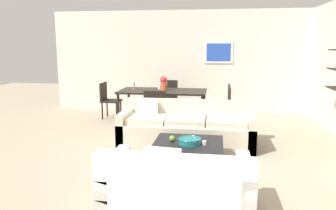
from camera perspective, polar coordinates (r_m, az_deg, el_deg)
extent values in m
plane|color=tan|center=(5.75, 1.66, -7.78)|extent=(18.00, 18.00, 0.00)
cube|color=silver|center=(8.98, 6.36, 7.49)|extent=(8.40, 0.06, 2.70)
cube|color=white|center=(8.92, 8.74, 9.00)|extent=(0.74, 0.02, 0.58)
cube|color=#264CB2|center=(8.90, 8.74, 9.00)|extent=(0.63, 0.01, 0.46)
cube|color=beige|center=(5.97, 3.19, -5.02)|extent=(2.37, 0.90, 0.42)
cube|color=beige|center=(6.24, 3.54, -0.66)|extent=(2.37, 0.16, 0.36)
cube|color=beige|center=(6.14, -7.25, -3.77)|extent=(0.14, 0.90, 0.60)
cube|color=beige|center=(5.95, 14.00, -4.47)|extent=(0.14, 0.90, 0.60)
cube|color=beige|center=(5.97, -3.52, -2.45)|extent=(0.68, 0.70, 0.10)
cube|color=beige|center=(5.86, 3.18, -2.67)|extent=(0.68, 0.70, 0.10)
cube|color=beige|center=(5.84, 10.01, -2.86)|extent=(0.68, 0.70, 0.10)
cube|color=white|center=(6.17, -3.46, -0.79)|extent=(0.36, 0.13, 0.36)
cube|color=white|center=(3.65, 1.68, -15.29)|extent=(1.53, 0.90, 0.42)
cube|color=white|center=(3.16, 0.90, -11.79)|extent=(1.53, 0.16, 0.36)
cube|color=white|center=(3.61, 13.10, -14.34)|extent=(0.14, 0.90, 0.60)
cube|color=white|center=(3.75, -9.22, -13.19)|extent=(0.14, 0.90, 0.60)
cube|color=white|center=(3.57, 6.89, -11.47)|extent=(0.61, 0.70, 0.10)
cube|color=white|center=(3.63, -3.23, -10.99)|extent=(0.61, 0.70, 0.10)
cube|color=white|center=(3.34, -0.92, -10.52)|extent=(0.37, 0.17, 0.36)
cube|color=black|center=(4.87, 3.43, -8.86)|extent=(1.01, 1.08, 0.38)
cylinder|color=#19666B|center=(4.80, 3.77, -6.28)|extent=(0.33, 0.33, 0.08)
torus|color=#19666B|center=(4.78, 3.78, -5.83)|extent=(0.33, 0.33, 0.02)
cylinder|color=silver|center=(4.78, 6.30, -6.50)|extent=(0.06, 0.06, 0.06)
sphere|color=#669E2D|center=(4.91, 0.72, -5.81)|extent=(0.09, 0.09, 0.09)
cube|color=black|center=(7.66, -0.91, 2.40)|extent=(2.00, 1.01, 0.04)
cylinder|color=black|center=(7.51, -8.57, -0.78)|extent=(0.06, 0.06, 0.71)
cylinder|color=black|center=(7.19, 5.94, -1.21)|extent=(0.06, 0.06, 0.71)
cylinder|color=black|center=(8.35, -6.79, 0.39)|extent=(0.06, 0.06, 0.71)
cylinder|color=black|center=(8.06, 6.24, 0.05)|extent=(0.06, 0.06, 0.71)
cube|color=black|center=(6.91, -2.03, -1.00)|extent=(0.44, 0.44, 0.04)
cube|color=black|center=(6.67, -2.35, 0.64)|extent=(0.44, 0.04, 0.43)
cylinder|color=black|center=(7.10, -0.32, -2.54)|extent=(0.04, 0.04, 0.41)
cylinder|color=black|center=(7.16, -3.17, -2.45)|extent=(0.04, 0.04, 0.41)
cylinder|color=black|center=(6.75, -0.79, -3.22)|extent=(0.04, 0.04, 0.41)
cylinder|color=black|center=(6.82, -3.78, -3.11)|extent=(0.04, 0.04, 0.41)
cube|color=black|center=(7.38, 8.98, -0.39)|extent=(0.44, 0.44, 0.04)
cube|color=black|center=(7.35, 10.59, 1.37)|extent=(0.04, 0.44, 0.43)
cylinder|color=black|center=(7.60, 7.57, -1.77)|extent=(0.04, 0.04, 0.41)
cylinder|color=black|center=(7.25, 7.51, -2.36)|extent=(0.04, 0.04, 0.41)
cylinder|color=black|center=(7.61, 10.28, -1.84)|extent=(0.04, 0.04, 0.41)
cylinder|color=black|center=(7.26, 10.36, -2.43)|extent=(0.04, 0.04, 0.41)
cube|color=black|center=(7.83, 8.96, 0.23)|extent=(0.44, 0.44, 0.04)
cube|color=black|center=(7.80, 10.48, 1.89)|extent=(0.04, 0.44, 0.43)
cylinder|color=black|center=(8.05, 7.63, -1.09)|extent=(0.04, 0.04, 0.41)
cylinder|color=black|center=(7.70, 7.58, -1.62)|extent=(0.04, 0.04, 0.41)
cylinder|color=black|center=(8.05, 10.19, -1.16)|extent=(0.04, 0.04, 0.41)
cylinder|color=black|center=(7.70, 10.26, -1.69)|extent=(0.04, 0.04, 0.41)
cube|color=black|center=(8.24, -9.75, 0.71)|extent=(0.44, 0.44, 0.04)
cube|color=black|center=(8.27, -11.11, 2.35)|extent=(0.04, 0.44, 0.43)
cylinder|color=black|center=(8.06, -8.88, -1.11)|extent=(0.04, 0.04, 0.41)
cylinder|color=black|center=(8.40, -8.15, -0.63)|extent=(0.04, 0.04, 0.41)
cylinder|color=black|center=(8.17, -11.29, -1.03)|extent=(0.04, 0.04, 0.41)
cylinder|color=black|center=(8.50, -10.48, -0.56)|extent=(0.04, 0.04, 0.41)
cube|color=black|center=(8.51, 0.01, 1.17)|extent=(0.44, 0.44, 0.04)
cube|color=black|center=(8.67, 0.20, 2.91)|extent=(0.44, 0.04, 0.43)
cylinder|color=black|center=(8.40, -1.39, -0.51)|extent=(0.04, 0.04, 0.41)
cylinder|color=black|center=(8.35, 1.05, -0.58)|extent=(0.04, 0.04, 0.41)
cylinder|color=black|center=(8.75, -0.98, -0.07)|extent=(0.04, 0.04, 0.41)
cylinder|color=black|center=(8.70, 1.36, -0.14)|extent=(0.04, 0.04, 0.41)
cylinder|color=silver|center=(7.22, -1.49, 2.10)|extent=(0.06, 0.06, 0.01)
cylinder|color=silver|center=(7.21, -1.49, 2.43)|extent=(0.01, 0.01, 0.08)
cylinder|color=silver|center=(7.20, -1.50, 3.10)|extent=(0.07, 0.07, 0.09)
cylinder|color=silver|center=(7.93, -5.96, 2.79)|extent=(0.06, 0.06, 0.01)
cylinder|color=silver|center=(7.92, -5.96, 3.03)|extent=(0.01, 0.01, 0.06)
cylinder|color=silver|center=(7.91, -5.97, 3.58)|extent=(0.06, 0.06, 0.09)
cylinder|color=silver|center=(8.09, -0.39, 3.00)|extent=(0.06, 0.06, 0.01)
cylinder|color=silver|center=(8.09, -0.39, 3.29)|extent=(0.01, 0.01, 0.08)
cylinder|color=silver|center=(8.08, -0.39, 3.90)|extent=(0.07, 0.07, 0.10)
cylinder|color=#D85933|center=(7.69, -0.77, 3.28)|extent=(0.14, 0.14, 0.19)
sphere|color=red|center=(7.67, -0.77, 4.42)|extent=(0.16, 0.16, 0.16)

